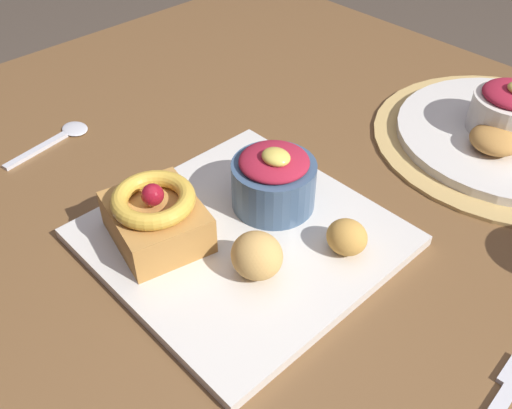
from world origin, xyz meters
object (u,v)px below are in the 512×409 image
Objects in this scene: fritter_middle at (347,237)px; back_pastry at (496,139)px; fork at (502,402)px; berry_ramekin at (274,179)px; back_plate at (510,135)px; spoon at (59,138)px; cake_slice at (156,216)px; front_plate at (242,237)px; back_ramekin at (510,109)px; fritter_front at (257,256)px.

fritter_middle is 0.27m from back_pastry.
fork is (0.18, -0.30, -0.03)m from back_pastry.
berry_ramekin is 0.74× the size of fork.
back_plate is at bearing 22.74° from fork.
cake_slice is at bearing -105.12° from spoon.
berry_ramekin reaches higher than front_plate.
front_plate is 3.06× the size of berry_ramekin.
fritter_middle is (0.15, 0.13, -0.01)m from cake_slice.
back_ramekin is at bearing -152.34° from back_plate.
fritter_front reaches higher than fork.
berry_ramekin is at bearing 79.20° from fork.
berry_ramekin is 1.47× the size of back_pastry.
fritter_front is 0.18× the size of back_plate.
fork is (0.30, -0.03, -0.04)m from berry_ramekin.
cake_slice reaches higher than front_plate.
back_plate is 4.64× the size of back_pastry.
fritter_front is at bearing -28.05° from front_plate.
cake_slice is at bearing -138.88° from fritter_middle.
berry_ramekin is 2.17× the size of fritter_middle.
back_pastry is (0.12, 0.27, -0.01)m from berry_ramekin.
front_plate is at bearing -108.03° from back_pastry.
front_plate reaches higher than fork.
berry_ramekin is at bearing -81.12° from spoon.
back_ramekin reaches higher than fritter_middle.
cake_slice reaches higher than back_plate.
spoon is (-0.60, -0.07, 0.00)m from fork.
back_pastry is at bearing 81.09° from fritter_front.
fritter_middle is at bearing -92.14° from back_plate.
front_plate is at bearing -78.21° from berry_ramekin.
back_ramekin is (0.11, 0.32, 0.00)m from berry_ramekin.
back_pastry is (0.00, -0.05, 0.02)m from back_plate.
back_plate is (0.11, 0.32, -0.03)m from berry_ramekin.
back_plate is at bearing 27.66° from back_ramekin.
back_ramekin reaches higher than front_plate.
fritter_middle is (0.09, 0.06, 0.02)m from front_plate.
berry_ramekin is (-0.01, 0.06, 0.04)m from front_plate.
back_ramekin reaches higher than fritter_front.
cake_slice is 2.77× the size of fritter_middle.
spoon is at bearing 92.35° from fork.
fritter_middle is 0.15× the size of back_plate.
back_ramekin is (0.09, 0.38, 0.04)m from front_plate.
front_plate is at bearing 50.67° from cake_slice.
back_pastry is (0.01, -0.05, -0.02)m from back_ramekin.
back_plate reaches higher than spoon.
spoon is at bearing 175.24° from cake_slice.
cake_slice is 0.11m from fritter_front.
cake_slice is (-0.06, -0.07, 0.04)m from front_plate.
back_ramekin is at bearing 24.18° from fork.
berry_ramekin is 0.35m from back_plate.
back_pastry is 0.35m from fork.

